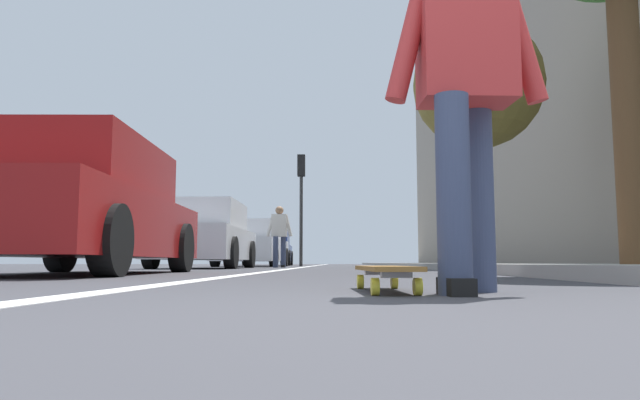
{
  "coord_description": "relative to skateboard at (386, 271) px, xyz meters",
  "views": [
    {
      "loc": [
        -1.12,
        0.13,
        0.13
      ],
      "look_at": [
        8.85,
        0.48,
        1.2
      ],
      "focal_mm": 32.91,
      "sensor_mm": 36.0,
      "label": 1
    }
  ],
  "objects": [
    {
      "name": "ground_plane",
      "position": [
        8.46,
        0.07,
        -0.09
      ],
      "size": [
        80.0,
        80.0,
        0.0
      ],
      "primitive_type": "plane",
      "color": "#38383D"
    },
    {
      "name": "lane_stripe_white",
      "position": [
        18.46,
        1.24,
        -0.09
      ],
      "size": [
        52.0,
        0.16,
        0.01
      ],
      "primitive_type": "cube",
      "color": "silver",
      "rests_on": "ground"
    },
    {
      "name": "sidewalk_curb",
      "position": [
        16.46,
        -3.04,
        -0.04
      ],
      "size": [
        52.0,
        3.2,
        0.11
      ],
      "primitive_type": "cube",
      "color": "#9E9B93",
      "rests_on": "ground"
    },
    {
      "name": "building_facade",
      "position": [
        20.46,
        -6.07,
        6.16
      ],
      "size": [
        40.0,
        1.2,
        12.5
      ],
      "primitive_type": "cube",
      "color": "gray",
      "rests_on": "ground"
    },
    {
      "name": "skateboard",
      "position": [
        0.0,
        0.0,
        0.0
      ],
      "size": [
        0.85,
        0.25,
        0.11
      ],
      "color": "yellow",
      "rests_on": "ground"
    },
    {
      "name": "skater_person",
      "position": [
        -0.15,
        -0.35,
        0.84
      ],
      "size": [
        0.47,
        0.72,
        1.64
      ],
      "color": "#384260",
      "rests_on": "ground"
    },
    {
      "name": "parked_car_near",
      "position": [
        3.88,
        3.16,
        0.63
      ],
      "size": [
        4.55,
        2.01,
        1.49
      ],
      "color": "maroon",
      "rests_on": "ground"
    },
    {
      "name": "parked_car_mid",
      "position": [
        10.57,
        3.29,
        0.63
      ],
      "size": [
        4.21,
        1.91,
        1.49
      ],
      "color": "silver",
      "rests_on": "ground"
    },
    {
      "name": "parked_car_far",
      "position": [
        16.41,
        3.09,
        0.61
      ],
      "size": [
        4.32,
        2.1,
        1.48
      ],
      "color": "silver",
      "rests_on": "ground"
    },
    {
      "name": "parked_car_end",
      "position": [
        22.97,
        3.33,
        0.62
      ],
      "size": [
        4.33,
        2.12,
        1.49
      ],
      "color": "navy",
      "rests_on": "ground"
    },
    {
      "name": "traffic_light",
      "position": [
        18.65,
        1.64,
        2.74
      ],
      "size": [
        0.33,
        0.28,
        4.09
      ],
      "color": "#2D2D2D",
      "rests_on": "ground"
    },
    {
      "name": "street_tree_mid",
      "position": [
        9.19,
        -2.64,
        3.67
      ],
      "size": [
        2.66,
        2.66,
        5.11
      ],
      "color": "brown",
      "rests_on": "ground"
    },
    {
      "name": "pedestrian_distant",
      "position": [
        12.96,
        1.84,
        0.84
      ],
      "size": [
        0.46,
        0.71,
        1.64
      ],
      "color": "#384260",
      "rests_on": "ground"
    }
  ]
}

